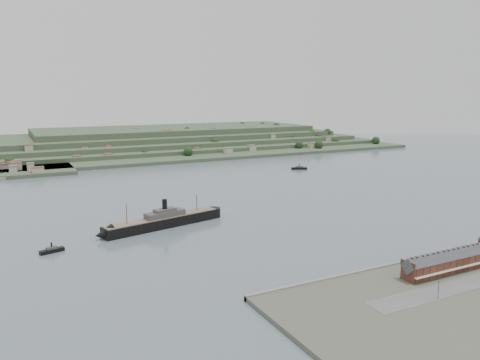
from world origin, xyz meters
name	(u,v)px	position (x,y,z in m)	size (l,w,h in m)	color
ground	(280,202)	(0.00, 0.00, 0.00)	(1400.00, 1400.00, 0.00)	slate
terrace_row	(450,261)	(-10.00, -168.02, 6.84)	(55.60, 9.80, 11.07)	#4A261A
far_peninsula	(161,141)	(27.91, 393.10, 11.88)	(760.00, 309.00, 30.00)	#3A5035
steamship	(160,222)	(-108.35, -27.80, 4.05)	(90.44, 29.58, 21.95)	black
tugboat	(52,250)	(-175.53, -47.11, 1.42)	(13.36, 6.58, 5.81)	black
ferry_west	(2,176)	(-196.96, 225.00, 1.56)	(17.39, 5.29, 6.47)	black
ferry_east	(299,168)	(104.72, 126.19, 1.60)	(18.13, 11.76, 6.63)	black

